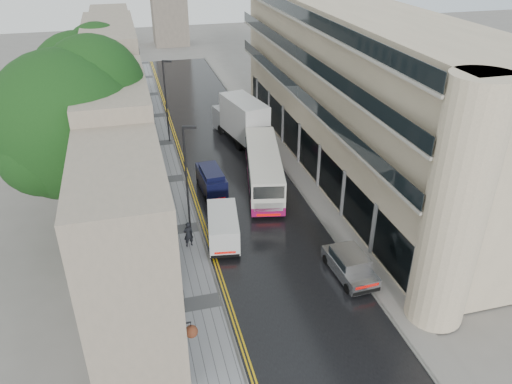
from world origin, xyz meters
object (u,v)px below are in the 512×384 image
cream_bus (251,187)px  pedestrian (188,234)px  tree_far (84,98)px  lamp_post_near (187,183)px  lamp_post_far (166,102)px  navy_van (206,189)px  tree_near (71,149)px  white_lorry (238,128)px  silver_hatchback (349,282)px  white_van (210,242)px

cream_bus → pedestrian: (-5.68, -4.68, -0.50)m
tree_far → lamp_post_near: bearing=-64.4°
lamp_post_far → navy_van: bearing=-63.7°
tree_near → pedestrian: (6.90, -3.07, -5.87)m
lamp_post_near → cream_bus: bearing=47.0°
lamp_post_near → lamp_post_far: 17.54m
white_lorry → navy_van: (-4.84, -9.39, -1.20)m
cream_bus → navy_van: (-3.40, 1.31, -0.44)m
silver_hatchback → lamp_post_near: (-8.35, 8.96, 3.37)m
white_lorry → navy_van: size_ratio=2.01×
cream_bus → white_lorry: white_lorry is taller
tree_far → navy_van: tree_far is taller
silver_hatchback → navy_van: size_ratio=1.02×
cream_bus → white_lorry: bearing=94.0°
tree_far → lamp_post_near: size_ratio=1.52×
white_lorry → lamp_post_far: bearing=138.1°
tree_far → white_van: size_ratio=2.61×
white_van → pedestrian: bearing=143.0°
tree_near → navy_van: (9.17, 2.92, -5.81)m
navy_van → lamp_post_far: bearing=93.6°
white_van → navy_van: 7.38m
lamp_post_near → lamp_post_far: size_ratio=1.00×
white_lorry → cream_bus: bearing=-109.0°
white_lorry → lamp_post_near: size_ratio=1.07×
cream_bus → lamp_post_far: lamp_post_far is taller
tree_near → lamp_post_near: bearing=-11.5°
navy_van → pedestrian: (-2.27, -5.99, -0.06)m
white_lorry → navy_van: 10.63m
silver_hatchback → white_lorry: bearing=90.9°
cream_bus → white_van: bearing=-114.4°
silver_hatchback → navy_van: bearing=112.6°
tree_far → silver_hatchback: bearing=-56.9°
tree_near → cream_bus: bearing=7.3°
pedestrian → navy_van: bearing=-125.2°
lamp_post_near → pedestrian: bearing=-84.5°
pedestrian → cream_bus: bearing=-154.9°
white_lorry → pedestrian: white_lorry is taller
cream_bus → lamp_post_near: 6.72m
silver_hatchback → white_van: white_van is taller
lamp_post_near → lamp_post_far: (0.39, 17.54, 0.01)m
white_van → pedestrian: white_van is taller
cream_bus → silver_hatchback: size_ratio=2.55×
white_van → pedestrian: (-1.30, 1.33, -0.03)m
cream_bus → lamp_post_far: size_ratio=1.38×
silver_hatchback → pedestrian: (-8.68, 7.36, 0.21)m
white_lorry → silver_hatchback: bearing=-97.5°
white_van → pedestrian: size_ratio=2.50×
tree_far → white_lorry: 14.27m
tree_near → tree_far: bearing=88.7°
cream_bus → navy_van: cream_bus is taller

